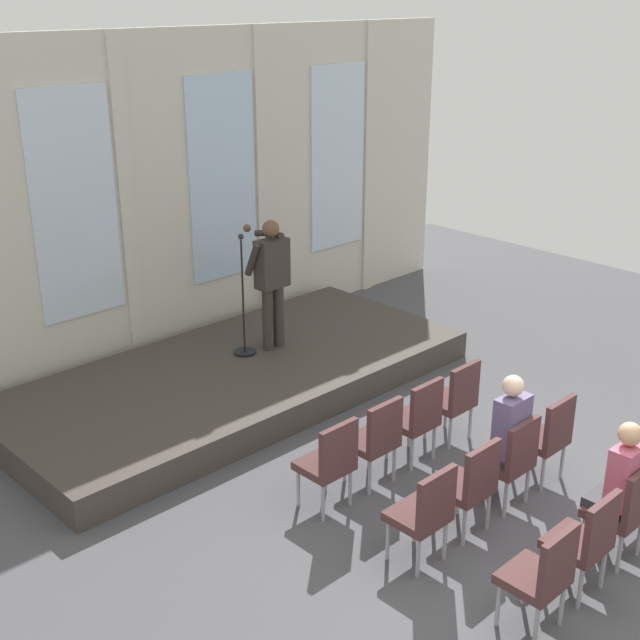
# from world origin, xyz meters

# --- Properties ---
(ground_plane) EXTENTS (15.99, 15.99, 0.00)m
(ground_plane) POSITION_xyz_m (0.00, 0.00, 0.00)
(ground_plane) COLOR #4C4C51
(rear_partition) EXTENTS (10.95, 0.14, 4.21)m
(rear_partition) POSITION_xyz_m (0.03, 6.14, 2.12)
(rear_partition) COLOR beige
(rear_partition) RESTS_ON ground
(stage_platform) EXTENTS (5.80, 2.62, 0.35)m
(stage_platform) POSITION_xyz_m (0.00, 4.54, 0.18)
(stage_platform) COLOR #3F3833
(stage_platform) RESTS_ON ground
(speaker) EXTENTS (0.52, 0.69, 1.67)m
(speaker) POSITION_xyz_m (0.71, 4.67, 1.32)
(speaker) COLOR #332D28
(speaker) RESTS_ON stage_platform
(mic_stand) EXTENTS (0.28, 0.28, 1.55)m
(mic_stand) POSITION_xyz_m (0.32, 4.76, 0.69)
(mic_stand) COLOR black
(mic_stand) RESTS_ON stage_platform
(chair_r0_c0) EXTENTS (0.46, 0.44, 0.94)m
(chair_r0_c0) POSITION_xyz_m (-0.95, 1.94, 0.53)
(chair_r0_c0) COLOR #99999E
(chair_r0_c0) RESTS_ON ground
(chair_r0_c1) EXTENTS (0.46, 0.44, 0.94)m
(chair_r0_c1) POSITION_xyz_m (-0.32, 1.94, 0.53)
(chair_r0_c1) COLOR #99999E
(chair_r0_c1) RESTS_ON ground
(chair_r0_c2) EXTENTS (0.46, 0.44, 0.94)m
(chair_r0_c2) POSITION_xyz_m (0.32, 1.94, 0.53)
(chair_r0_c2) COLOR #99999E
(chair_r0_c2) RESTS_ON ground
(chair_r0_c3) EXTENTS (0.46, 0.44, 0.94)m
(chair_r0_c3) POSITION_xyz_m (0.95, 1.94, 0.53)
(chair_r0_c3) COLOR #99999E
(chair_r0_c3) RESTS_ON ground
(chair_r1_c0) EXTENTS (0.46, 0.44, 0.94)m
(chair_r1_c0) POSITION_xyz_m (-0.95, 0.80, 0.53)
(chair_r1_c0) COLOR #99999E
(chair_r1_c0) RESTS_ON ground
(chair_r1_c1) EXTENTS (0.46, 0.44, 0.94)m
(chair_r1_c1) POSITION_xyz_m (-0.32, 0.80, 0.53)
(chair_r1_c1) COLOR #99999E
(chair_r1_c1) RESTS_ON ground
(chair_r1_c2) EXTENTS (0.46, 0.44, 0.94)m
(chair_r1_c2) POSITION_xyz_m (0.32, 0.80, 0.53)
(chair_r1_c2) COLOR #99999E
(chair_r1_c2) RESTS_ON ground
(audience_r1_c2) EXTENTS (0.36, 0.39, 1.36)m
(audience_r1_c2) POSITION_xyz_m (0.32, 0.88, 0.75)
(audience_r1_c2) COLOR #2D2D33
(audience_r1_c2) RESTS_ON ground
(chair_r1_c3) EXTENTS (0.46, 0.44, 0.94)m
(chair_r1_c3) POSITION_xyz_m (0.95, 0.80, 0.53)
(chair_r1_c3) COLOR #99999E
(chair_r1_c3) RESTS_ON ground
(chair_r2_c0) EXTENTS (0.46, 0.44, 0.94)m
(chair_r2_c0) POSITION_xyz_m (-0.95, -0.35, 0.53)
(chair_r2_c0) COLOR #99999E
(chair_r2_c0) RESTS_ON ground
(chair_r2_c1) EXTENTS (0.46, 0.44, 0.94)m
(chair_r2_c1) POSITION_xyz_m (-0.32, -0.35, 0.53)
(chair_r2_c1) COLOR #99999E
(chair_r2_c1) RESTS_ON ground
(chair_r2_c2) EXTENTS (0.46, 0.44, 0.94)m
(chair_r2_c2) POSITION_xyz_m (0.32, -0.35, 0.53)
(chair_r2_c2) COLOR #99999E
(chair_r2_c2) RESTS_ON ground
(audience_r2_c2) EXTENTS (0.36, 0.39, 1.32)m
(audience_r2_c2) POSITION_xyz_m (0.32, -0.27, 0.73)
(audience_r2_c2) COLOR #2D2D33
(audience_r2_c2) RESTS_ON ground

